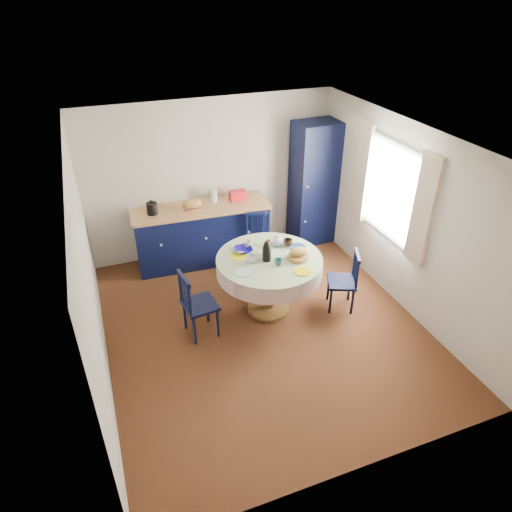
{
  "coord_description": "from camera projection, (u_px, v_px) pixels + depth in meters",
  "views": [
    {
      "loc": [
        -1.74,
        -4.37,
        3.99
      ],
      "look_at": [
        -0.02,
        0.2,
        0.98
      ],
      "focal_mm": 32.0,
      "sensor_mm": 36.0,
      "label": 1
    }
  ],
  "objects": [
    {
      "name": "mug_c",
      "position": [
        288.0,
        243.0,
        6.2
      ],
      "size": [
        0.12,
        0.12,
        0.1
      ],
      "primitive_type": "imported",
      "color": "black",
      "rests_on": "dining_table"
    },
    {
      "name": "chair_left",
      "position": [
        197.0,
        304.0,
        5.72
      ],
      "size": [
        0.45,
        0.47,
        0.94
      ],
      "rotation": [
        0.0,
        0.0,
        1.7
      ],
      "color": "black",
      "rests_on": "floor"
    },
    {
      "name": "dining_table",
      "position": [
        270.0,
        266.0,
        6.02
      ],
      "size": [
        1.4,
        1.4,
        1.13
      ],
      "color": "brown",
      "rests_on": "floor"
    },
    {
      "name": "mug_a",
      "position": [
        251.0,
        258.0,
        5.84
      ],
      "size": [
        0.13,
        0.13,
        0.1
      ],
      "primitive_type": "imported",
      "color": "silver",
      "rests_on": "dining_table"
    },
    {
      "name": "kitchen_counter",
      "position": [
        202.0,
        233.0,
        7.26
      ],
      "size": [
        2.16,
        0.78,
        1.19
      ],
      "rotation": [
        0.0,
        0.0,
        -0.05
      ],
      "color": "black",
      "rests_on": "floor"
    },
    {
      "name": "wall_left",
      "position": [
        89.0,
        278.0,
        4.84
      ],
      "size": [
        0.02,
        4.5,
        2.5
      ],
      "primitive_type": "cube",
      "color": "beige",
      "rests_on": "floor"
    },
    {
      "name": "ceiling",
      "position": [
        265.0,
        142.0,
        4.78
      ],
      "size": [
        4.5,
        4.5,
        0.0
      ],
      "primitive_type": "plane",
      "rotation": [
        3.14,
        0.0,
        0.0
      ],
      "color": "white",
      "rests_on": "wall_back"
    },
    {
      "name": "wall_right",
      "position": [
        404.0,
        218.0,
        6.04
      ],
      "size": [
        0.02,
        4.5,
        2.5
      ],
      "primitive_type": "cube",
      "color": "beige",
      "rests_on": "floor"
    },
    {
      "name": "floor",
      "position": [
        263.0,
        326.0,
        6.09
      ],
      "size": [
        4.5,
        4.5,
        0.0
      ],
      "primitive_type": "plane",
      "color": "black",
      "rests_on": "ground"
    },
    {
      "name": "window",
      "position": [
        391.0,
        191.0,
        6.12
      ],
      "size": [
        0.1,
        1.74,
        1.45
      ],
      "color": "white",
      "rests_on": "wall_right"
    },
    {
      "name": "mug_b",
      "position": [
        278.0,
        262.0,
        5.78
      ],
      "size": [
        0.1,
        0.1,
        0.09
      ],
      "primitive_type": "imported",
      "color": "#276166",
      "rests_on": "dining_table"
    },
    {
      "name": "cobalt_bowl",
      "position": [
        243.0,
        250.0,
        6.06
      ],
      "size": [
        0.24,
        0.24,
        0.06
      ],
      "primitive_type": "imported",
      "color": "#0A047C",
      "rests_on": "dining_table"
    },
    {
      "name": "chair_far",
      "position": [
        260.0,
        243.0,
        7.02
      ],
      "size": [
        0.47,
        0.46,
        0.94
      ],
      "rotation": [
        0.0,
        0.0,
        -0.14
      ],
      "color": "black",
      "rests_on": "floor"
    },
    {
      "name": "mug_d",
      "position": [
        247.0,
        244.0,
        6.15
      ],
      "size": [
        0.11,
        0.11,
        0.1
      ],
      "primitive_type": "imported",
      "color": "silver",
      "rests_on": "dining_table"
    },
    {
      "name": "wall_back",
      "position": [
        212.0,
        178.0,
        7.23
      ],
      "size": [
        4.0,
        0.02,
        2.5
      ],
      "primitive_type": "cube",
      "color": "beige",
      "rests_on": "floor"
    },
    {
      "name": "pantry_cabinet",
      "position": [
        314.0,
        184.0,
        7.58
      ],
      "size": [
        0.75,
        0.55,
        2.07
      ],
      "rotation": [
        0.0,
        0.0,
        0.04
      ],
      "color": "black",
      "rests_on": "floor"
    },
    {
      "name": "chair_right",
      "position": [
        345.0,
        281.0,
        6.22
      ],
      "size": [
        0.49,
        0.5,
        0.87
      ],
      "rotation": [
        0.0,
        0.0,
        -1.98
      ],
      "color": "black",
      "rests_on": "floor"
    }
  ]
}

